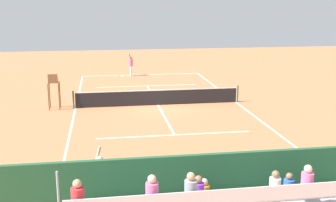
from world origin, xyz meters
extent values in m
plane|color=#CC7047|center=(0.00, 0.00, 0.00)|extent=(60.00, 60.00, 0.00)
cube|color=white|center=(0.00, -11.00, 0.00)|extent=(10.00, 0.10, 0.01)
cube|color=white|center=(0.00, 11.00, 0.00)|extent=(10.00, 0.10, 0.01)
cube|color=white|center=(-5.00, 0.00, 0.00)|extent=(0.10, 22.00, 0.01)
cube|color=white|center=(5.00, 0.00, 0.00)|extent=(0.10, 22.00, 0.01)
cube|color=white|center=(0.00, -6.05, 0.00)|extent=(7.50, 0.10, 0.01)
cube|color=white|center=(0.00, 6.05, 0.00)|extent=(7.50, 0.10, 0.01)
cube|color=white|center=(0.00, 0.00, 0.00)|extent=(0.10, 12.10, 0.01)
cube|color=white|center=(0.00, -11.00, 0.00)|extent=(0.10, 0.30, 0.01)
cube|color=black|center=(0.00, 0.00, 0.46)|extent=(10.00, 0.02, 0.91)
cube|color=white|center=(0.00, 0.00, 0.94)|extent=(10.00, 0.04, 0.06)
cylinder|color=#2D5133|center=(-5.10, 0.00, 0.54)|extent=(0.10, 0.10, 1.07)
cylinder|color=#2D5133|center=(5.10, 0.00, 0.54)|extent=(0.10, 0.10, 1.07)
cube|color=#235633|center=(0.00, 14.00, 1.00)|extent=(18.00, 0.16, 2.00)
cube|color=silver|center=(0.00, 14.98, 1.03)|extent=(8.60, 0.03, 0.36)
cube|color=silver|center=(0.00, 15.60, 1.28)|extent=(8.60, 0.36, 0.04)
cube|color=silver|center=(0.00, 15.78, 1.48)|extent=(8.60, 0.03, 0.36)
cube|color=silver|center=(0.00, 16.40, 1.73)|extent=(8.60, 0.36, 0.04)
cube|color=silver|center=(0.00, 16.58, 1.93)|extent=(8.60, 0.03, 0.36)
cube|color=#2D2D33|center=(2.31, 16.23, 1.77)|extent=(0.32, 0.40, 0.12)
cylinder|color=pink|center=(2.31, 16.35, 2.06)|extent=(0.30, 0.30, 0.45)
sphere|color=beige|center=(2.31, 16.35, 2.38)|extent=(0.20, 0.20, 0.20)
cube|color=#2D2D33|center=(1.03, 15.43, 1.32)|extent=(0.32, 0.40, 0.12)
cylinder|color=purple|center=(1.03, 15.55, 1.60)|extent=(0.30, 0.30, 0.45)
sphere|color=#8C6647|center=(1.03, 15.55, 1.93)|extent=(0.20, 0.20, 0.20)
cube|color=#2D2D33|center=(1.40, 16.23, 1.77)|extent=(0.32, 0.40, 0.12)
cylinder|color=#9399A3|center=(1.40, 16.35, 2.06)|extent=(0.30, 0.30, 0.45)
sphere|color=tan|center=(1.40, 16.35, 2.38)|extent=(0.20, 0.20, 0.20)
cube|color=#2D2D33|center=(-1.79, 14.63, 0.87)|extent=(0.32, 0.40, 0.12)
cylinder|color=blue|center=(-1.79, 14.75, 1.16)|extent=(0.30, 0.30, 0.45)
sphere|color=#8C6647|center=(-1.79, 14.75, 1.48)|extent=(0.20, 0.20, 0.20)
cube|color=#2D2D33|center=(0.68, 14.63, 0.87)|extent=(0.32, 0.40, 0.12)
cylinder|color=orange|center=(0.68, 14.75, 1.16)|extent=(0.30, 0.30, 0.45)
sphere|color=beige|center=(0.68, 14.75, 1.48)|extent=(0.20, 0.20, 0.20)
cube|color=#2D2D33|center=(-1.02, 15.43, 1.32)|extent=(0.32, 0.40, 0.12)
cylinder|color=white|center=(-1.02, 15.55, 1.60)|extent=(0.30, 0.30, 0.45)
sphere|color=#8C6647|center=(-1.02, 15.55, 1.93)|extent=(0.20, 0.20, 0.20)
cube|color=#2D2D33|center=(-1.48, 16.23, 1.77)|extent=(0.32, 0.40, 0.12)
cylinder|color=pink|center=(-1.48, 16.35, 2.06)|extent=(0.30, 0.30, 0.45)
sphere|color=beige|center=(-1.48, 16.35, 2.38)|extent=(0.20, 0.20, 0.20)
cylinder|color=red|center=(3.98, 16.35, 2.06)|extent=(0.30, 0.30, 0.45)
sphere|color=tan|center=(3.98, 16.35, 2.38)|extent=(0.20, 0.20, 0.20)
cylinder|color=brown|center=(5.90, -0.31, 0.80)|extent=(0.07, 0.07, 1.60)
cylinder|color=brown|center=(6.50, -0.31, 0.80)|extent=(0.07, 0.07, 1.60)
cylinder|color=brown|center=(5.90, 0.29, 0.80)|extent=(0.07, 0.07, 1.60)
cylinder|color=brown|center=(6.50, 0.29, 0.80)|extent=(0.07, 0.07, 1.60)
cube|color=brown|center=(6.20, -0.01, 1.63)|extent=(0.56, 0.56, 0.06)
cube|color=brown|center=(6.20, 0.23, 1.90)|extent=(0.56, 0.06, 0.48)
cube|color=brown|center=(5.94, -0.01, 1.78)|extent=(0.04, 0.48, 0.04)
cube|color=brown|center=(6.46, -0.01, 1.78)|extent=(0.04, 0.48, 0.04)
cube|color=#33383D|center=(-2.27, 13.20, 0.45)|extent=(1.80, 0.40, 0.05)
cylinder|color=#33383D|center=(-3.02, 13.20, 0.23)|extent=(0.06, 0.06, 0.45)
cylinder|color=#33383D|center=(-1.52, 13.20, 0.23)|extent=(0.06, 0.06, 0.45)
cube|color=#33383D|center=(-2.27, 13.38, 0.75)|extent=(1.80, 0.04, 0.36)
cube|color=#B22D2D|center=(-0.83, 13.40, 0.18)|extent=(0.90, 0.36, 0.36)
cylinder|color=white|center=(0.88, -10.66, 0.42)|extent=(0.14, 0.14, 0.85)
cylinder|color=white|center=(0.94, -10.44, 0.42)|extent=(0.14, 0.14, 0.85)
cylinder|color=pink|center=(0.91, -10.55, 1.15)|extent=(0.44, 0.44, 0.60)
sphere|color=#8C6647|center=(0.91, -10.55, 1.56)|extent=(0.22, 0.22, 0.22)
cylinder|color=#8C6647|center=(0.96, -10.34, 1.65)|extent=(0.26, 0.15, 0.55)
cylinder|color=#8C6647|center=(0.86, -10.76, 1.18)|extent=(0.11, 0.11, 0.50)
cylinder|color=black|center=(1.83, -10.72, 0.01)|extent=(0.17, 0.25, 0.03)
torus|color=#D8CC4C|center=(1.69, -10.49, 0.01)|extent=(0.42, 0.42, 0.02)
cylinder|color=white|center=(1.69, -10.49, 0.01)|extent=(0.25, 0.25, 0.00)
sphere|color=#CCDB33|center=(3.28, -9.18, 0.03)|extent=(0.07, 0.07, 0.07)
sphere|color=#CCDB33|center=(1.63, -6.70, 0.03)|extent=(0.07, 0.07, 0.07)
cylinder|color=#232328|center=(3.48, 12.93, 0.42)|extent=(0.14, 0.14, 0.85)
cylinder|color=#232328|center=(3.54, 12.72, 0.42)|extent=(0.14, 0.14, 0.85)
cylinder|color=purple|center=(3.51, 12.83, 1.15)|extent=(0.44, 0.44, 0.60)
sphere|color=beige|center=(3.51, 12.83, 1.56)|extent=(0.22, 0.22, 0.22)
cylinder|color=beige|center=(3.57, 12.61, 1.65)|extent=(0.26, 0.15, 0.55)
cylinder|color=beige|center=(3.45, 13.04, 1.18)|extent=(0.11, 0.11, 0.50)
camera|label=1|loc=(3.34, 25.27, 6.35)|focal=45.43mm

